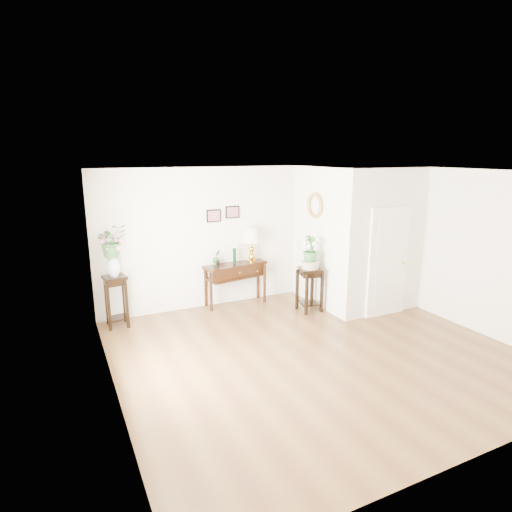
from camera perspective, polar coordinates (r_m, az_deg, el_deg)
floor at (r=6.99m, az=7.85°, el=-12.52°), size 6.00×5.50×0.02m
ceiling at (r=6.29m, az=8.68°, el=11.07°), size 6.00×5.50×0.02m
wall_back at (r=8.85m, az=-1.67°, el=2.77°), size 6.00×0.02×2.80m
wall_front at (r=4.60m, az=27.83°, el=-9.21°), size 6.00×0.02×2.80m
wall_left at (r=5.48m, az=-18.95°, el=-4.80°), size 0.02×5.50×2.80m
wall_right at (r=8.51m, az=25.32°, el=1.01°), size 0.02×5.50×2.80m
partition at (r=9.11m, az=13.07°, el=2.74°), size 1.80×1.95×2.80m
door at (r=8.45m, az=17.15°, el=-0.79°), size 0.90×0.05×2.10m
art_print_left at (r=8.52m, az=-5.65°, el=5.36°), size 0.30×0.02×0.25m
art_print_right at (r=8.66m, az=-3.16°, el=5.87°), size 0.30×0.02×0.25m
wall_ornament at (r=8.56m, az=7.81°, el=6.69°), size 0.07×0.51×0.51m
console_table at (r=8.82m, az=-2.75°, el=-3.74°), size 1.36×0.66×0.87m
table_lamp at (r=8.77m, az=-0.57°, el=1.47°), size 0.53×0.53×0.72m
green_vase at (r=8.66m, az=-2.89°, el=0.07°), size 0.07×0.07×0.32m
potted_plant at (r=8.52m, az=-5.29°, el=-0.29°), size 0.19×0.17×0.31m
plant_stand_a at (r=8.09m, az=-18.12°, el=-5.77°), size 0.42×0.42×0.94m
porcelain_vase at (r=7.90m, az=-18.49°, el=-1.00°), size 0.31×0.31×0.40m
lily_arrangement at (r=7.80m, az=-18.74°, el=2.28°), size 0.61×0.56×0.57m
plant_stand_b at (r=8.52m, az=7.14°, el=-4.47°), size 0.51×0.51×0.87m
ceramic_bowl at (r=8.37m, az=7.24°, el=-1.11°), size 0.43×0.43×0.15m
narcissus at (r=8.30m, az=7.31°, el=0.91°), size 0.38×0.38×0.53m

